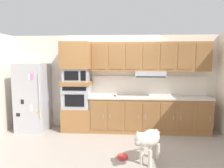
# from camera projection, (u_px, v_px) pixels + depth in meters

# --- Properties ---
(ground_plane) EXTENTS (9.60, 9.60, 0.00)m
(ground_plane) POSITION_uv_depth(u_px,v_px,m) (109.00, 141.00, 4.81)
(ground_plane) COLOR #9E9389
(back_kitchen_wall) EXTENTS (6.20, 0.12, 2.50)m
(back_kitchen_wall) POSITION_uv_depth(u_px,v_px,m) (113.00, 82.00, 5.77)
(back_kitchen_wall) COLOR silver
(back_kitchen_wall) RESTS_ON ground
(refrigerator) EXTENTS (0.76, 0.73, 1.76)m
(refrigerator) POSITION_uv_depth(u_px,v_px,m) (33.00, 97.00, 5.53)
(refrigerator) COLOR #ADADB2
(refrigerator) RESTS_ON ground
(oven_base_cabinet) EXTENTS (0.74, 0.62, 0.60)m
(oven_base_cabinet) POSITION_uv_depth(u_px,v_px,m) (78.00, 119.00, 5.58)
(oven_base_cabinet) COLOR #996638
(oven_base_cabinet) RESTS_ON ground
(built_in_oven) EXTENTS (0.70, 0.62, 0.60)m
(built_in_oven) POSITION_uv_depth(u_px,v_px,m) (77.00, 96.00, 5.51)
(built_in_oven) COLOR #A8AAAF
(built_in_oven) RESTS_ON oven_base_cabinet
(appliance_mid_shelf) EXTENTS (0.74, 0.62, 0.10)m
(appliance_mid_shelf) POSITION_uv_depth(u_px,v_px,m) (77.00, 83.00, 5.47)
(appliance_mid_shelf) COLOR #996638
(appliance_mid_shelf) RESTS_ON built_in_oven
(microwave) EXTENTS (0.64, 0.54, 0.32)m
(microwave) POSITION_uv_depth(u_px,v_px,m) (77.00, 75.00, 5.45)
(microwave) COLOR #A8AAAF
(microwave) RESTS_ON appliance_mid_shelf
(appliance_upper_cabinet) EXTENTS (0.74, 0.62, 0.68)m
(appliance_upper_cabinet) POSITION_uv_depth(u_px,v_px,m) (76.00, 56.00, 5.39)
(appliance_upper_cabinet) COLOR #996638
(appliance_upper_cabinet) RESTS_ON microwave
(lower_cabinet_run) EXTENTS (3.01, 0.63, 0.88)m
(lower_cabinet_run) POSITION_uv_depth(u_px,v_px,m) (149.00, 115.00, 5.44)
(lower_cabinet_run) COLOR #996638
(lower_cabinet_run) RESTS_ON ground
(countertop_slab) EXTENTS (3.05, 0.64, 0.04)m
(countertop_slab) POSITION_uv_depth(u_px,v_px,m) (149.00, 97.00, 5.39)
(countertop_slab) COLOR beige
(countertop_slab) RESTS_ON lower_cabinet_run
(backsplash_panel) EXTENTS (3.05, 0.02, 0.50)m
(backsplash_panel) POSITION_uv_depth(u_px,v_px,m) (148.00, 85.00, 5.64)
(backsplash_panel) COLOR white
(backsplash_panel) RESTS_ON countertop_slab
(upper_cabinet_with_hood) EXTENTS (3.01, 0.48, 0.88)m
(upper_cabinet_with_hood) POSITION_uv_depth(u_px,v_px,m) (150.00, 58.00, 5.39)
(upper_cabinet_with_hood) COLOR #996638
(upper_cabinet_with_hood) RESTS_ON backsplash_panel
(screwdriver) EXTENTS (0.16, 0.16, 0.03)m
(screwdriver) POSITION_uv_depth(u_px,v_px,m) (115.00, 96.00, 5.41)
(screwdriver) COLOR black
(screwdriver) RESTS_ON countertop_slab
(dog) EXTENTS (0.58, 0.84, 0.67)m
(dog) POSITION_uv_depth(u_px,v_px,m) (148.00, 140.00, 3.73)
(dog) COLOR beige
(dog) RESTS_ON ground
(dog_food_bowl) EXTENTS (0.20, 0.20, 0.06)m
(dog_food_bowl) POSITION_uv_depth(u_px,v_px,m) (123.00, 157.00, 3.96)
(dog_food_bowl) COLOR red
(dog_food_bowl) RESTS_ON ground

